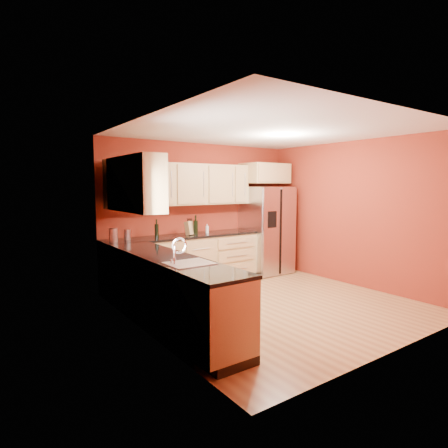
{
  "coord_description": "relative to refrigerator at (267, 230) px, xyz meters",
  "views": [
    {
      "loc": [
        -3.77,
        -4.14,
        1.8
      ],
      "look_at": [
        -0.23,
        0.9,
        1.17
      ],
      "focal_mm": 30.0,
      "sensor_mm": 36.0,
      "label": 1
    }
  ],
  "objects": [
    {
      "name": "floor",
      "position": [
        -1.35,
        -1.62,
        -0.89
      ],
      "size": [
        4.0,
        4.0,
        0.0
      ],
      "primitive_type": "plane",
      "color": "#946239",
      "rests_on": "ground"
    },
    {
      "name": "ceiling",
      "position": [
        -1.35,
        -1.62,
        1.71
      ],
      "size": [
        4.0,
        4.0,
        0.0
      ],
      "primitive_type": "plane",
      "color": "silver",
      "rests_on": "wall_back"
    },
    {
      "name": "wall_back",
      "position": [
        -1.35,
        0.38,
        0.41
      ],
      "size": [
        4.0,
        0.04,
        2.6
      ],
      "primitive_type": "cube",
      "color": "maroon",
      "rests_on": "floor"
    },
    {
      "name": "wall_front",
      "position": [
        -1.35,
        -3.62,
        0.41
      ],
      "size": [
        4.0,
        0.04,
        2.6
      ],
      "primitive_type": "cube",
      "color": "maroon",
      "rests_on": "floor"
    },
    {
      "name": "wall_left",
      "position": [
        -3.35,
        -1.62,
        0.41
      ],
      "size": [
        0.04,
        4.0,
        2.6
      ],
      "primitive_type": "cube",
      "color": "maroon",
      "rests_on": "floor"
    },
    {
      "name": "wall_right",
      "position": [
        0.65,
        -1.62,
        0.41
      ],
      "size": [
        0.04,
        4.0,
        2.6
      ],
      "primitive_type": "cube",
      "color": "maroon",
      "rests_on": "floor"
    },
    {
      "name": "base_cabinets_back",
      "position": [
        -1.9,
        0.07,
        -0.45
      ],
      "size": [
        2.9,
        0.6,
        0.88
      ],
      "primitive_type": "cube",
      "color": "#A3844F",
      "rests_on": "floor"
    },
    {
      "name": "base_cabinets_left",
      "position": [
        -3.05,
        -1.62,
        -0.45
      ],
      "size": [
        0.6,
        2.8,
        0.88
      ],
      "primitive_type": "cube",
      "color": "#A3844F",
      "rests_on": "floor"
    },
    {
      "name": "countertop_back",
      "position": [
        -1.9,
        0.06,
        0.01
      ],
      "size": [
        2.9,
        0.62,
        0.04
      ],
      "primitive_type": "cube",
      "color": "black",
      "rests_on": "base_cabinets_back"
    },
    {
      "name": "countertop_left",
      "position": [
        -3.04,
        -1.62,
        0.01
      ],
      "size": [
        0.62,
        2.8,
        0.04
      ],
      "primitive_type": "cube",
      "color": "black",
      "rests_on": "base_cabinets_left"
    },
    {
      "name": "upper_cabinets_back",
      "position": [
        -1.6,
        0.21,
        0.94
      ],
      "size": [
        2.3,
        0.33,
        0.75
      ],
      "primitive_type": "cube",
      "color": "#A3844F",
      "rests_on": "wall_back"
    },
    {
      "name": "upper_cabinets_left",
      "position": [
        -3.19,
        -0.9,
        0.94
      ],
      "size": [
        0.33,
        1.35,
        0.75
      ],
      "primitive_type": "cube",
      "color": "#A3844F",
      "rests_on": "wall_left"
    },
    {
      "name": "corner_upper_cabinet",
      "position": [
        -3.02,
        0.04,
        0.94
      ],
      "size": [
        0.67,
        0.67,
        0.75
      ],
      "primitive_type": "cube",
      "rotation": [
        0.0,
        0.0,
        0.79
      ],
      "color": "#A3844F",
      "rests_on": "wall_back"
    },
    {
      "name": "over_fridge_cabinet",
      "position": [
        0.0,
        0.07,
        1.16
      ],
      "size": [
        0.92,
        0.6,
        0.4
      ],
      "primitive_type": "cube",
      "color": "#A3844F",
      "rests_on": "wall_back"
    },
    {
      "name": "refrigerator",
      "position": [
        0.0,
        0.0,
        0.0
      ],
      "size": [
        0.9,
        0.75,
        1.78
      ],
      "primitive_type": "cube",
      "color": "#B0B0B5",
      "rests_on": "floor"
    },
    {
      "name": "window",
      "position": [
        -3.33,
        -2.12,
        0.66
      ],
      "size": [
        0.03,
        0.9,
        1.0
      ],
      "primitive_type": "cube",
      "color": "white",
      "rests_on": "wall_left"
    },
    {
      "name": "sink_faucet",
      "position": [
        -3.04,
        -2.12,
        0.18
      ],
      "size": [
        0.5,
        0.42,
        0.3
      ],
      "primitive_type": null,
      "color": "white",
      "rests_on": "countertop_left"
    },
    {
      "name": "canister_left",
      "position": [
        -2.94,
        0.08,
        0.12
      ],
      "size": [
        0.12,
        0.12,
        0.17
      ],
      "primitive_type": "cylinder",
      "rotation": [
        0.0,
        0.0,
        0.2
      ],
      "color": "#B0B0B5",
      "rests_on": "countertop_back"
    },
    {
      "name": "canister_right",
      "position": [
        -3.2,
        -0.0,
        0.14
      ],
      "size": [
        0.14,
        0.14,
        0.22
      ],
      "primitive_type": "cylinder",
      "rotation": [
        0.0,
        0.0,
        -0.08
      ],
      "color": "#B0B0B5",
      "rests_on": "countertop_back"
    },
    {
      "name": "wine_bottle_a",
      "position": [
        -2.4,
        0.12,
        0.18
      ],
      "size": [
        0.07,
        0.07,
        0.31
      ],
      "primitive_type": null,
      "rotation": [
        0.0,
        0.0,
        -0.05
      ],
      "color": "black",
      "rests_on": "countertop_back"
    },
    {
      "name": "wine_bottle_b",
      "position": [
        -1.7,
        -0.01,
        0.21
      ],
      "size": [
        0.09,
        0.09,
        0.36
      ],
      "primitive_type": null,
      "rotation": [
        0.0,
        0.0,
        -0.14
      ],
      "color": "black",
      "rests_on": "countertop_back"
    },
    {
      "name": "knife_block",
      "position": [
        -1.8,
        0.06,
        0.15
      ],
      "size": [
        0.15,
        0.14,
        0.24
      ],
      "primitive_type": "cube",
      "rotation": [
        0.0,
        0.0,
        0.27
      ],
      "color": "#A78551",
      "rests_on": "countertop_back"
    },
    {
      "name": "soap_dispenser",
      "position": [
        -1.41,
        0.06,
        0.11
      ],
      "size": [
        0.07,
        0.07,
        0.17
      ],
      "primitive_type": "cylinder",
      "rotation": [
        0.0,
        0.0,
        0.25
      ],
      "color": "white",
      "rests_on": "countertop_back"
    }
  ]
}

